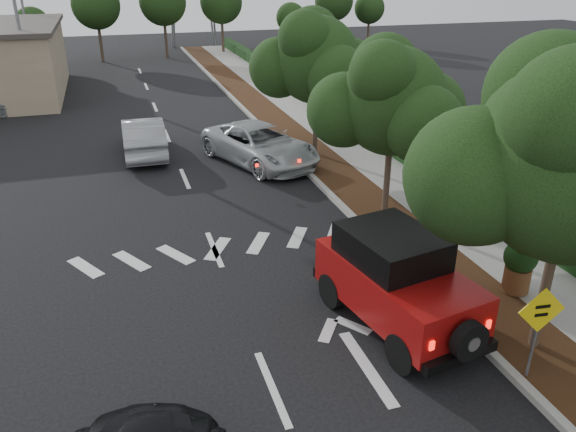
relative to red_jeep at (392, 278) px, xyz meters
name	(u,v)px	position (x,y,z in m)	size (l,w,h in m)	color
ground	(272,388)	(-3.16, -1.36, -1.11)	(120.00, 120.00, 0.00)	black
curb	(300,165)	(1.44, 10.64, -1.04)	(0.20, 70.00, 0.15)	#9E9B93
planting_strip	(323,163)	(2.44, 10.64, -1.05)	(1.80, 70.00, 0.12)	black
sidewalk	(366,158)	(4.34, 10.64, -1.05)	(2.00, 70.00, 0.12)	gray
hedge	(397,147)	(5.74, 10.64, -0.71)	(0.80, 70.00, 0.80)	black
transmission_tower	(195,46)	(2.84, 46.64, -1.11)	(7.00, 4.00, 28.00)	slate
street_tree_near	(532,349)	(2.44, -1.86, -1.11)	(3.80, 3.80, 5.92)	black
street_tree_mid	(384,218)	(2.44, 5.14, -1.11)	(3.20, 3.20, 5.32)	black
street_tree_far	(315,156)	(2.44, 11.64, -1.11)	(3.40, 3.40, 5.62)	black
light_pole_a	(34,107)	(-9.66, 24.64, -1.11)	(2.00, 0.22, 9.00)	slate
light_pole_b	(35,72)	(-10.66, 36.64, -1.11)	(2.00, 0.22, 9.00)	slate
red_jeep	(392,278)	(0.00, 0.00, 0.00)	(2.55, 4.46, 2.19)	black
silver_suv_ahead	(260,145)	(0.04, 11.53, -0.34)	(2.58, 5.59, 1.55)	#B4B8BD
silver_sedan_oncoming	(144,136)	(-4.35, 14.08, -0.33)	(1.66, 4.77, 1.57)	#929399
speed_hump_sign	(539,321)	(1.63, -2.67, 0.29)	(0.95, 0.13, 2.02)	slate
terracotta_planter	(520,261)	(3.44, 0.03, -0.17)	(0.80, 0.80, 1.40)	brown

